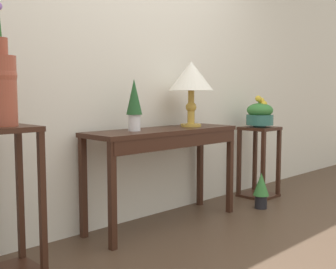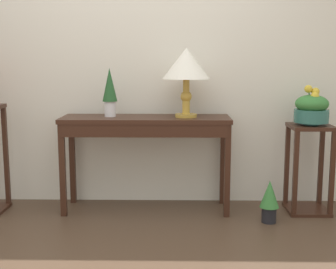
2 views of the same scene
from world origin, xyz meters
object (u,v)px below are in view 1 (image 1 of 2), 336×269
(pedestal_stand_right, at_px, (259,162))
(console_table, at_px, (166,142))
(pedestal_stand_left, at_px, (8,202))
(potted_plant_on_console, at_px, (134,102))
(planter_bowl_wide_right, at_px, (260,114))
(table_lamp, at_px, (191,78))
(flower_vase_tall_left, at_px, (3,81))
(potted_plant_floor, at_px, (261,189))

(pedestal_stand_right, bearing_deg, console_table, 179.74)
(console_table, bearing_deg, pedestal_stand_right, -0.26)
(pedestal_stand_left, height_order, pedestal_stand_right, pedestal_stand_left)
(potted_plant_on_console, relative_size, pedestal_stand_right, 0.54)
(potted_plant_on_console, xyz_separation_m, planter_bowl_wide_right, (1.61, -0.05, -0.14))
(table_lamp, height_order, flower_vase_tall_left, flower_vase_tall_left)
(console_table, xyz_separation_m, table_lamp, (0.32, 0.02, 0.51))
(pedestal_stand_right, relative_size, planter_bowl_wide_right, 2.27)
(flower_vase_tall_left, xyz_separation_m, pedestal_stand_right, (2.64, 0.05, -0.77))
(console_table, relative_size, table_lamp, 2.48)
(pedestal_stand_left, bearing_deg, potted_plant_floor, -5.56)
(table_lamp, relative_size, pedestal_stand_left, 0.63)
(console_table, height_order, pedestal_stand_right, console_table)
(potted_plant_on_console, relative_size, planter_bowl_wide_right, 1.23)
(table_lamp, bearing_deg, flower_vase_tall_left, -177.29)
(pedestal_stand_right, distance_m, potted_plant_floor, 0.49)
(table_lamp, distance_m, pedestal_stand_left, 1.81)
(potted_plant_on_console, relative_size, flower_vase_tall_left, 0.53)
(flower_vase_tall_left, bearing_deg, pedestal_stand_left, -13.37)
(console_table, relative_size, potted_plant_floor, 4.08)
(console_table, bearing_deg, potted_plant_on_console, 172.16)
(planter_bowl_wide_right, distance_m, potted_plant_floor, 0.80)
(flower_vase_tall_left, bearing_deg, potted_plant_on_console, 5.16)
(pedestal_stand_left, xyz_separation_m, planter_bowl_wide_right, (2.64, 0.05, 0.41))
(flower_vase_tall_left, distance_m, planter_bowl_wide_right, 2.66)
(table_lamp, height_order, pedestal_stand_left, table_lamp)
(console_table, distance_m, pedestal_stand_left, 1.34)
(flower_vase_tall_left, height_order, pedestal_stand_right, flower_vase_tall_left)
(planter_bowl_wide_right, bearing_deg, potted_plant_floor, -143.54)
(console_table, bearing_deg, potted_plant_floor, -16.06)
(pedestal_stand_right, distance_m, planter_bowl_wide_right, 0.49)
(console_table, height_order, pedestal_stand_left, pedestal_stand_left)
(potted_plant_on_console, xyz_separation_m, pedestal_stand_right, (1.61, -0.05, -0.63))
(console_table, distance_m, potted_plant_floor, 1.11)
(console_table, bearing_deg, flower_vase_tall_left, -177.69)
(pedestal_stand_left, bearing_deg, table_lamp, 2.73)
(console_table, xyz_separation_m, potted_plant_floor, (0.96, -0.28, -0.49))
(console_table, distance_m, table_lamp, 0.61)
(table_lamp, height_order, planter_bowl_wide_right, table_lamp)
(potted_plant_floor, bearing_deg, potted_plant_on_console, 165.80)
(planter_bowl_wide_right, bearing_deg, potted_plant_on_console, 178.35)
(potted_plant_on_console, xyz_separation_m, pedestal_stand_left, (-1.03, -0.09, -0.55))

